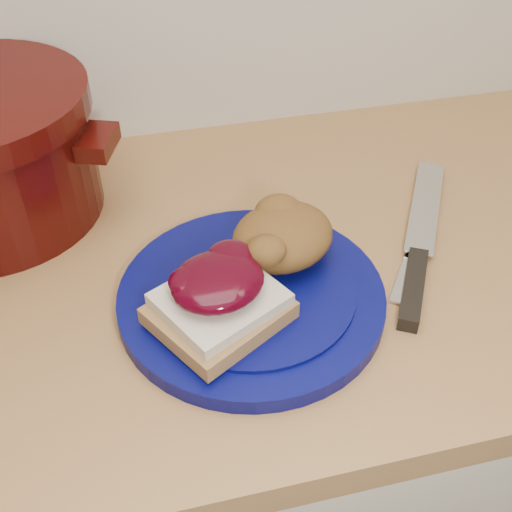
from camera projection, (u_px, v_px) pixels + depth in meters
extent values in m
cube|color=beige|center=(233.00, 467.00, 1.07)|extent=(4.00, 0.60, 0.86)
cylinder|color=#05074B|center=(251.00, 297.00, 0.69)|extent=(0.38, 0.38, 0.02)
cube|color=olive|center=(219.00, 313.00, 0.64)|extent=(0.16, 0.15, 0.02)
cube|color=beige|center=(220.00, 299.00, 0.64)|extent=(0.14, 0.14, 0.01)
ellipsoid|color=#31010D|center=(217.00, 281.00, 0.62)|extent=(0.12, 0.12, 0.03)
ellipsoid|color=brown|center=(283.00, 236.00, 0.70)|extent=(0.15, 0.14, 0.06)
cube|color=black|center=(413.00, 288.00, 0.70)|extent=(0.08, 0.11, 0.02)
cube|color=silver|center=(426.00, 205.00, 0.82)|extent=(0.13, 0.19, 0.00)
cube|color=silver|center=(411.00, 254.00, 0.76)|extent=(0.11, 0.15, 0.00)
cube|color=#310704|center=(97.00, 142.00, 0.74)|extent=(0.06, 0.07, 0.02)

